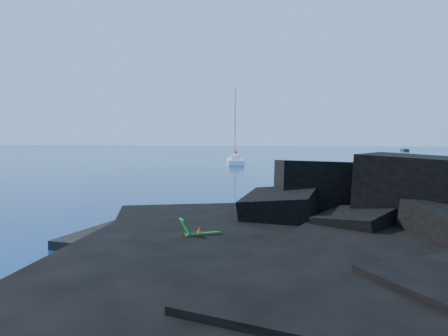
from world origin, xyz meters
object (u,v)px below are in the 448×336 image
object	(u,v)px
marker_cone	(199,235)
distant_boat_a	(405,151)
sunbather	(154,230)
sailboat	(235,164)
deck_chair	(202,228)

from	to	relation	value
marker_cone	distant_boat_a	distance (m)	130.50
marker_cone	sunbather	bearing A→B (deg)	159.25
marker_cone	distant_boat_a	world-z (taller)	marker_cone
sailboat	deck_chair	distance (m)	51.82
sunbather	marker_cone	bearing A→B (deg)	-17.10
marker_cone	sailboat	bearing A→B (deg)	100.28
sailboat	marker_cone	distance (m)	51.87
sailboat	deck_chair	bearing A→B (deg)	-93.89
distant_boat_a	sunbather	bearing A→B (deg)	-106.51
sailboat	sunbather	world-z (taller)	sailboat
sunbather	marker_cone	world-z (taller)	marker_cone
sailboat	sunbather	xyz separation A→B (m)	(7.20, -50.26, 0.52)
deck_chair	sunbather	xyz separation A→B (m)	(-2.15, 0.70, -0.32)
deck_chair	marker_cone	distance (m)	0.24
deck_chair	distant_boat_a	world-z (taller)	deck_chair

